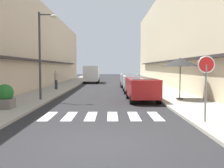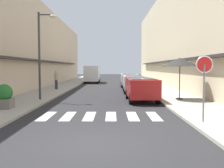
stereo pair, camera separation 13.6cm
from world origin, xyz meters
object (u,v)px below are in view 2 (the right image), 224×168
(parked_car_mid, at_px, (134,82))
(parked_car_near, at_px, (142,87))
(street_lamp, at_px, (43,47))
(cafe_umbrella, at_px, (180,62))
(round_street_sign, at_px, (205,71))
(planter_corner, at_px, (5,96))
(pedestrian_walking_near, at_px, (57,79))
(delivery_van, at_px, (93,73))
(parked_car_far, at_px, (130,79))

(parked_car_mid, bearing_deg, parked_car_near, -90.00)
(parked_car_mid, xyz_separation_m, street_lamp, (-6.31, -5.75, 2.56))
(parked_car_mid, xyz_separation_m, cafe_umbrella, (2.48, -5.58, 1.57))
(parked_car_near, distance_m, street_lamp, 6.81)
(round_street_sign, height_order, cafe_umbrella, cafe_umbrella)
(cafe_umbrella, relative_size, planter_corner, 2.19)
(parked_car_mid, xyz_separation_m, planter_corner, (-7.27, -9.44, -0.20))
(parked_car_mid, xyz_separation_m, pedestrian_walking_near, (-7.12, 2.12, 0.14))
(delivery_van, relative_size, street_lamp, 0.98)
(parked_car_mid, distance_m, planter_corner, 11.92)
(planter_corner, height_order, pedestrian_walking_near, pedestrian_walking_near)
(parked_car_far, distance_m, round_street_sign, 18.94)
(delivery_van, height_order, pedestrian_walking_near, delivery_van)
(parked_car_far, relative_size, cafe_umbrella, 1.49)
(round_street_sign, xyz_separation_m, pedestrian_walking_near, (-8.68, 14.80, -0.96))
(parked_car_far, xyz_separation_m, pedestrian_walking_near, (-7.12, -4.05, 0.14))
(pedestrian_walking_near, bearing_deg, delivery_van, -148.19)
(planter_corner, distance_m, pedestrian_walking_near, 11.57)
(planter_corner, bearing_deg, pedestrian_walking_near, 89.27)
(parked_car_mid, distance_m, delivery_van, 15.09)
(pedestrian_walking_near, bearing_deg, planter_corner, 42.52)
(delivery_van, bearing_deg, parked_car_far, -60.38)
(parked_car_near, distance_m, cafe_umbrella, 2.95)
(planter_corner, relative_size, pedestrian_walking_near, 0.69)
(pedestrian_walking_near, bearing_deg, round_street_sign, 73.63)
(delivery_van, bearing_deg, parked_car_mid, -72.05)
(parked_car_mid, height_order, delivery_van, delivery_van)
(round_street_sign, height_order, pedestrian_walking_near, round_street_sign)
(round_street_sign, relative_size, cafe_umbrella, 0.93)
(parked_car_far, bearing_deg, parked_car_mid, -90.00)
(delivery_van, height_order, cafe_umbrella, cafe_umbrella)
(delivery_van, relative_size, cafe_umbrella, 2.03)
(street_lamp, bearing_deg, parked_car_far, 62.12)
(parked_car_far, distance_m, planter_corner, 17.22)
(parked_car_mid, bearing_deg, pedestrian_walking_near, 163.42)
(parked_car_near, relative_size, pedestrian_walking_near, 2.35)
(parked_car_mid, relative_size, planter_corner, 3.59)
(parked_car_near, distance_m, parked_car_far, 11.99)
(parked_car_far, height_order, planter_corner, parked_car_far)
(parked_car_far, xyz_separation_m, cafe_umbrella, (2.48, -11.75, 1.58))
(parked_car_far, distance_m, street_lamp, 13.73)
(parked_car_near, distance_m, round_street_sign, 7.11)
(parked_car_mid, distance_m, cafe_umbrella, 6.31)
(cafe_umbrella, xyz_separation_m, planter_corner, (-9.75, -3.86, -1.77))
(parked_car_mid, distance_m, street_lamp, 8.91)
(delivery_van, distance_m, pedestrian_walking_near, 12.48)
(delivery_van, xyz_separation_m, planter_corner, (-2.62, -23.79, -0.68))
(round_street_sign, relative_size, pedestrian_walking_near, 1.40)
(parked_car_near, xyz_separation_m, parked_car_mid, (0.00, 5.82, 0.00))
(parked_car_mid, distance_m, round_street_sign, 12.82)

